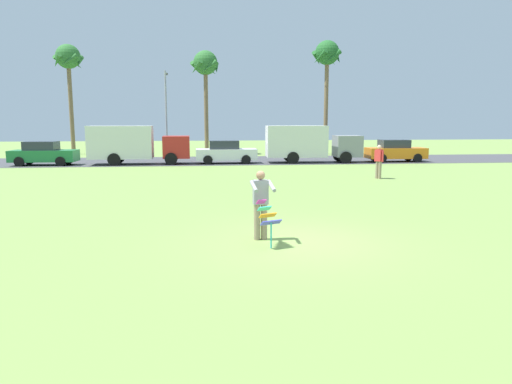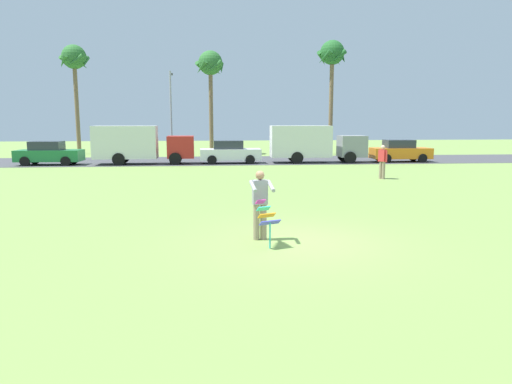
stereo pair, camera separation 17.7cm
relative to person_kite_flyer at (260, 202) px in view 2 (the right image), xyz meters
The scene contains 14 objects.
ground_plane 1.37m from the person_kite_flyer, 19.18° to the right, with size 120.00×120.00×0.00m, color olive.
road_strip 23.57m from the person_kite_flyer, 87.73° to the left, with size 120.00×8.00×0.01m, color #424247.
person_kite_flyer is the anchor object (origin of this frame).
kite_held 0.70m from the person_kite_flyer, 82.79° to the right, with size 0.57×0.72×1.09m.
parked_car_green 24.32m from the person_kite_flyer, 119.66° to the left, with size 4.24×1.92×1.60m.
parked_truck_red_cab 22.00m from the person_kite_flyer, 106.16° to the left, with size 6.75×2.24×2.62m.
parked_car_white 21.13m from the person_kite_flyer, 89.61° to the left, with size 4.22×1.88×1.60m.
parked_truck_grey_van 21.96m from the person_kite_flyer, 74.25° to the left, with size 6.77×2.30×2.62m.
parked_car_orange 24.53m from the person_kite_flyer, 59.46° to the left, with size 4.24×1.92×1.60m.
palm_tree_left_near 35.25m from the person_kite_flyer, 112.13° to the left, with size 2.58×2.71×9.56m.
palm_tree_right_near 31.37m from the person_kite_flyer, 92.06° to the left, with size 2.58×2.71×9.03m.
palm_tree_centre_far 31.81m from the person_kite_flyer, 72.20° to the left, with size 2.58×2.71×9.88m.
streetlight_pole 28.73m from the person_kite_flyer, 98.89° to the left, with size 0.24×1.65×7.00m.
person_walker_near 13.85m from the person_kite_flyer, 57.05° to the left, with size 0.37×0.51×1.73m.
Camera 2 is at (-2.13, -10.83, 2.93)m, focal length 32.41 mm.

